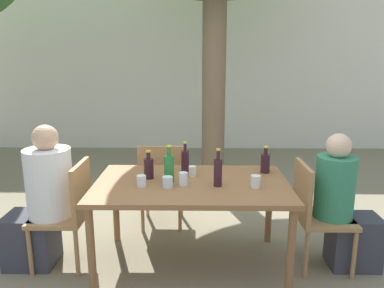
{
  "coord_description": "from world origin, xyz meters",
  "views": [
    {
      "loc": [
        0.04,
        -2.9,
        1.76
      ],
      "look_at": [
        0.0,
        0.3,
        1.0
      ],
      "focal_mm": 35.0,
      "sensor_mm": 36.0,
      "label": 1
    }
  ],
  "objects_px": {
    "wine_bottle_0": "(185,160)",
    "wine_bottle_1": "(265,163)",
    "wine_bottle_4": "(149,168)",
    "patio_chair_0": "(69,208)",
    "dining_table_front": "(191,191)",
    "wine_bottle_2": "(218,172)",
    "person_seated_0": "(42,204)",
    "drinking_glass_2": "(256,181)",
    "drinking_glass_3": "(192,171)",
    "drinking_glass_1": "(183,179)",
    "person_seated_1": "(344,210)",
    "drinking_glass_4": "(168,182)",
    "green_bottle_3": "(169,168)",
    "patio_chair_1": "(315,210)",
    "drinking_glass_0": "(141,181)",
    "patio_chair_2": "(162,181)"
  },
  "relations": [
    {
      "from": "person_seated_1",
      "to": "wine_bottle_4",
      "type": "xyz_separation_m",
      "value": [
        -1.62,
        0.1,
        0.33
      ]
    },
    {
      "from": "wine_bottle_1",
      "to": "wine_bottle_4",
      "type": "distance_m",
      "value": 1.02
    },
    {
      "from": "person_seated_0",
      "to": "drinking_glass_1",
      "type": "relative_size",
      "value": 11.32
    },
    {
      "from": "dining_table_front",
      "to": "wine_bottle_0",
      "type": "bearing_deg",
      "value": 102.26
    },
    {
      "from": "person_seated_0",
      "to": "wine_bottle_4",
      "type": "distance_m",
      "value": 0.94
    },
    {
      "from": "person_seated_0",
      "to": "wine_bottle_1",
      "type": "distance_m",
      "value": 1.94
    },
    {
      "from": "drinking_glass_3",
      "to": "drinking_glass_0",
      "type": "bearing_deg",
      "value": -147.96
    },
    {
      "from": "person_seated_0",
      "to": "wine_bottle_1",
      "type": "relative_size",
      "value": 5.11
    },
    {
      "from": "green_bottle_3",
      "to": "drinking_glass_1",
      "type": "distance_m",
      "value": 0.16
    },
    {
      "from": "person_seated_0",
      "to": "drinking_glass_0",
      "type": "bearing_deg",
      "value": 83.04
    },
    {
      "from": "patio_chair_0",
      "to": "drinking_glass_2",
      "type": "distance_m",
      "value": 1.56
    },
    {
      "from": "green_bottle_3",
      "to": "wine_bottle_4",
      "type": "xyz_separation_m",
      "value": [
        -0.18,
        0.08,
        -0.03
      ]
    },
    {
      "from": "person_seated_1",
      "to": "drinking_glass_1",
      "type": "xyz_separation_m",
      "value": [
        -1.33,
        -0.08,
        0.29
      ]
    },
    {
      "from": "drinking_glass_2",
      "to": "wine_bottle_4",
      "type": "bearing_deg",
      "value": 166.12
    },
    {
      "from": "patio_chair_0",
      "to": "drinking_glass_2",
      "type": "height_order",
      "value": "patio_chair_0"
    },
    {
      "from": "drinking_glass_0",
      "to": "patio_chair_2",
      "type": "bearing_deg",
      "value": 84.62
    },
    {
      "from": "wine_bottle_1",
      "to": "wine_bottle_4",
      "type": "relative_size",
      "value": 0.99
    },
    {
      "from": "patio_chair_2",
      "to": "green_bottle_3",
      "type": "xyz_separation_m",
      "value": [
        0.13,
        -0.7,
        0.36
      ]
    },
    {
      "from": "person_seated_0",
      "to": "drinking_glass_2",
      "type": "xyz_separation_m",
      "value": [
        1.76,
        -0.12,
        0.24
      ]
    },
    {
      "from": "dining_table_front",
      "to": "drinking_glass_3",
      "type": "distance_m",
      "value": 0.19
    },
    {
      "from": "wine_bottle_1",
      "to": "patio_chair_1",
      "type": "bearing_deg",
      "value": -35.33
    },
    {
      "from": "dining_table_front",
      "to": "drinking_glass_1",
      "type": "xyz_separation_m",
      "value": [
        -0.06,
        -0.08,
        0.13
      ]
    },
    {
      "from": "green_bottle_3",
      "to": "drinking_glass_0",
      "type": "bearing_deg",
      "value": -150.7
    },
    {
      "from": "wine_bottle_4",
      "to": "patio_chair_0",
      "type": "bearing_deg",
      "value": -171.72
    },
    {
      "from": "drinking_glass_0",
      "to": "drinking_glass_3",
      "type": "bearing_deg",
      "value": 32.04
    },
    {
      "from": "drinking_glass_3",
      "to": "drinking_glass_4",
      "type": "bearing_deg",
      "value": -125.05
    },
    {
      "from": "wine_bottle_0",
      "to": "green_bottle_3",
      "type": "relative_size",
      "value": 0.9
    },
    {
      "from": "drinking_glass_1",
      "to": "person_seated_1",
      "type": "bearing_deg",
      "value": 3.35
    },
    {
      "from": "green_bottle_3",
      "to": "patio_chair_1",
      "type": "bearing_deg",
      "value": -0.65
    },
    {
      "from": "dining_table_front",
      "to": "wine_bottle_2",
      "type": "height_order",
      "value": "wine_bottle_2"
    },
    {
      "from": "drinking_glass_3",
      "to": "person_seated_1",
      "type": "bearing_deg",
      "value": -6.61
    },
    {
      "from": "wine_bottle_0",
      "to": "wine_bottle_2",
      "type": "relative_size",
      "value": 0.9
    },
    {
      "from": "wine_bottle_4",
      "to": "drinking_glass_0",
      "type": "bearing_deg",
      "value": -99.47
    },
    {
      "from": "wine_bottle_2",
      "to": "drinking_glass_2",
      "type": "xyz_separation_m",
      "value": [
        0.29,
        -0.03,
        -0.07
      ]
    },
    {
      "from": "drinking_glass_3",
      "to": "wine_bottle_0",
      "type": "bearing_deg",
      "value": 116.83
    },
    {
      "from": "drinking_glass_1",
      "to": "person_seated_0",
      "type": "bearing_deg",
      "value": 176.25
    },
    {
      "from": "wine_bottle_4",
      "to": "drinking_glass_2",
      "type": "relative_size",
      "value": 2.46
    },
    {
      "from": "patio_chair_2",
      "to": "drinking_glass_2",
      "type": "relative_size",
      "value": 9.23
    },
    {
      "from": "dining_table_front",
      "to": "wine_bottle_0",
      "type": "distance_m",
      "value": 0.34
    },
    {
      "from": "person_seated_0",
      "to": "drinking_glass_2",
      "type": "bearing_deg",
      "value": 86.19
    },
    {
      "from": "wine_bottle_4",
      "to": "drinking_glass_2",
      "type": "height_order",
      "value": "wine_bottle_4"
    },
    {
      "from": "person_seated_0",
      "to": "drinking_glass_2",
      "type": "relative_size",
      "value": 12.49
    },
    {
      "from": "wine_bottle_2",
      "to": "wine_bottle_4",
      "type": "distance_m",
      "value": 0.6
    },
    {
      "from": "dining_table_front",
      "to": "drinking_glass_4",
      "type": "distance_m",
      "value": 0.25
    },
    {
      "from": "wine_bottle_1",
      "to": "person_seated_1",
      "type": "bearing_deg",
      "value": -23.41
    },
    {
      "from": "dining_table_front",
      "to": "wine_bottle_4",
      "type": "bearing_deg",
      "value": 165.01
    },
    {
      "from": "wine_bottle_0",
      "to": "wine_bottle_1",
      "type": "relative_size",
      "value": 1.15
    },
    {
      "from": "dining_table_front",
      "to": "wine_bottle_0",
      "type": "xyz_separation_m",
      "value": [
        -0.06,
        0.28,
        0.18
      ]
    },
    {
      "from": "patio_chair_1",
      "to": "wine_bottle_4",
      "type": "xyz_separation_m",
      "value": [
        -1.38,
        0.1,
        0.33
      ]
    },
    {
      "from": "drinking_glass_2",
      "to": "drinking_glass_4",
      "type": "bearing_deg",
      "value": -179.14
    }
  ]
}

